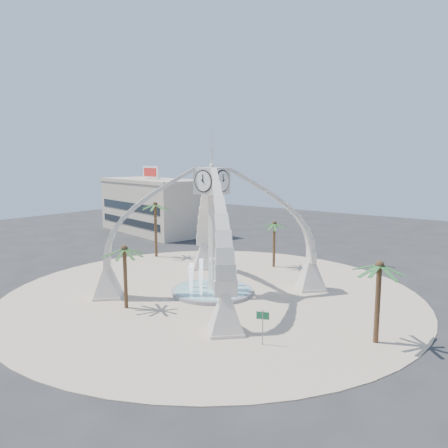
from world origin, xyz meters
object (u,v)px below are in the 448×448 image
Objects in this scene: clock_tower at (212,228)px; street_sign at (263,320)px; fountain at (212,290)px; palm_south at (124,249)px; palm_east at (380,266)px; palm_north at (274,224)px; palm_west at (155,205)px.

street_sign is (10.48, -7.24, -4.62)m from clock_tower.
fountain reaches higher than street_sign.
palm_south is at bearing 161.25° from street_sign.
palm_north is at bearing 139.80° from palm_east.
palm_south is 2.33× the size of street_sign.
fountain is 12.84m from street_sign.
clock_tower reaches higher than fountain.
palm_west is (-16.18, 7.88, 6.74)m from fountain.
palm_west is 20.61m from palm_south.
fountain is 1.23× the size of palm_east.
palm_south is (12.94, -15.95, -1.69)m from palm_west.
palm_north is 23.19m from street_sign.
clock_tower is at bearing -90.00° from fountain.
palm_south is at bearing -111.88° from clock_tower.
clock_tower is 13.56m from street_sign.
palm_east is 9.00m from street_sign.
palm_east reaches higher than street_sign.
clock_tower is 8.77m from palm_south.
clock_tower is 6.20m from fountain.
palm_west is 31.09m from street_sign.
palm_west is at bearing 163.33° from palm_east.
palm_south is at bearing -50.95° from palm_west.
palm_east is at bearing -6.70° from clock_tower.
fountain is at bearing 173.30° from palm_east.
palm_south is (-19.95, -6.11, -0.32)m from palm_east.
clock_tower reaches higher than street_sign.
palm_east is 1.07× the size of palm_south.
palm_west is 16.30m from palm_north.
clock_tower is at bearing -86.79° from palm_north.
palm_east is 20.87m from palm_south.
palm_west is (-16.18, 7.88, 0.54)m from clock_tower.
clock_tower is at bearing 173.30° from palm_east.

